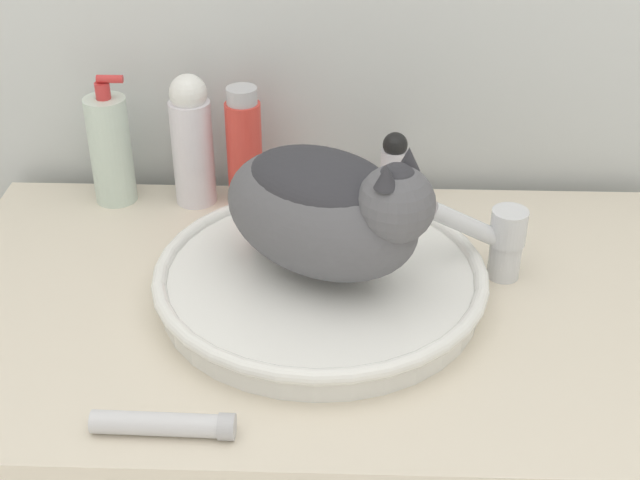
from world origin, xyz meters
TOP-DOWN VIEW (x-y plane):
  - sink_basin at (-0.02, 0.32)m, footprint 0.44×0.44m
  - cat at (-0.01, 0.31)m, footprint 0.32×0.32m
  - faucet at (0.22, 0.37)m, footprint 0.14×0.06m
  - lotion_bottle_white at (-0.22, 0.57)m, footprint 0.06×0.06m
  - soap_pump_bottle at (-0.35, 0.57)m, footprint 0.06×0.06m
  - shampoo_bottle_tall at (-0.14, 0.57)m, footprint 0.05×0.05m
  - deodorant_stick at (0.09, 0.57)m, footprint 0.04×0.04m
  - cream_tube at (-0.17, 0.05)m, footprint 0.16×0.03m

SIDE VIEW (x-z plane):
  - cream_tube at x=-0.17m, z-range 0.88..0.91m
  - sink_basin at x=-0.02m, z-range 0.89..0.93m
  - deodorant_stick at x=0.09m, z-range 0.88..1.00m
  - faucet at x=0.22m, z-range 0.88..1.01m
  - soap_pump_bottle at x=-0.35m, z-range 0.87..1.08m
  - shampoo_bottle_tall at x=-0.14m, z-range 0.88..1.07m
  - lotion_bottle_white at x=-0.22m, z-range 0.88..1.09m
  - cat at x=-0.01m, z-range 0.93..1.12m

